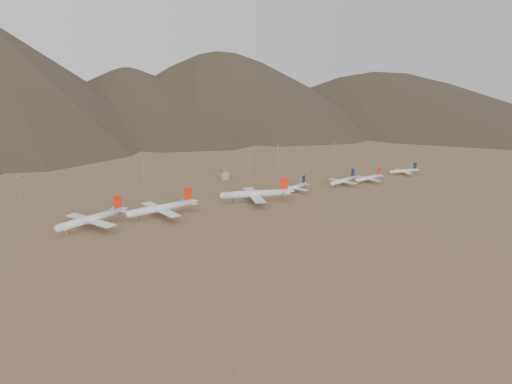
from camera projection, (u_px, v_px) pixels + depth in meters
ground at (264, 212)px, 402.81m from camera, size 3000.00×3000.00×0.00m
mountain_ridge at (39, 48)px, 1098.98m from camera, size 4400.00×1000.00×300.00m
widebody_west at (92, 219)px, 364.13m from camera, size 60.90×48.78×19.08m
widebody_centre at (162, 208)px, 391.47m from camera, size 64.42×49.84×19.15m
widebody_east at (255, 194)px, 432.63m from camera, size 65.11×51.95×20.20m
narrowbody_a at (295, 187)px, 467.13m from camera, size 37.99×28.33×13.04m
narrowbody_b at (344, 180)px, 492.73m from camera, size 42.26×31.03×14.14m
narrowbody_c at (369, 178)px, 504.92m from camera, size 41.04×29.57×13.54m
narrowbody_d at (404, 171)px, 539.51m from camera, size 36.38×26.85×12.26m
control_tower at (224, 175)px, 514.98m from camera, size 8.00×8.00×12.00m
mast_far_west at (19, 189)px, 418.47m from camera, size 2.00×0.60×25.70m
mast_west at (143, 172)px, 484.27m from camera, size 2.00×0.60×25.70m
mast_centre at (250, 166)px, 514.74m from camera, size 2.00×0.60×25.70m
mast_east at (278, 154)px, 579.95m from camera, size 2.00×0.60×25.70m
mast_far_east at (334, 151)px, 603.08m from camera, size 2.00×0.60×25.70m
desert_scrub at (349, 230)px, 359.45m from camera, size 408.80×178.00×0.88m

